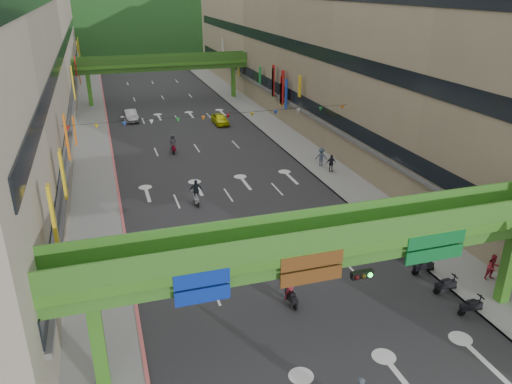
{
  "coord_description": "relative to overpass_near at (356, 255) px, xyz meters",
  "views": [
    {
      "loc": [
        -9.69,
        -12.72,
        17.0
      ],
      "look_at": [
        0.0,
        18.0,
        3.5
      ],
      "focal_mm": 35.0,
      "sensor_mm": 36.0,
      "label": 1
    }
  ],
  "objects": [
    {
      "name": "road_slab",
      "position": [
        -0.93,
        44.62,
        -5.2
      ],
      "size": [
        18.0,
        140.0,
        0.02
      ],
      "primitive_type": "cube",
      "color": "#28282B",
      "rests_on": "ground"
    },
    {
      "name": "sidewalk_left",
      "position": [
        -11.93,
        44.62,
        -5.13
      ],
      "size": [
        4.0,
        140.0,
        0.15
      ],
      "primitive_type": "cube",
      "color": "gray",
      "rests_on": "ground"
    },
    {
      "name": "sidewalk_right",
      "position": [
        10.07,
        44.62,
        -5.13
      ],
      "size": [
        4.0,
        140.0,
        0.15
      ],
      "primitive_type": "cube",
      "color": "gray",
      "rests_on": "ground"
    },
    {
      "name": "curb_left",
      "position": [
        -10.03,
        44.62,
        -5.12
      ],
      "size": [
        0.2,
        140.0,
        0.18
      ],
      "primitive_type": "cube",
      "color": "#CC5959",
      "rests_on": "ground"
    },
    {
      "name": "curb_right",
      "position": [
        8.17,
        44.62,
        -5.12
      ],
      "size": [
        0.2,
        140.0,
        0.18
      ],
      "primitive_type": "cube",
      "color": "gray",
      "rests_on": "ground"
    },
    {
      "name": "building_row_left",
      "position": [
        -19.86,
        44.62,
        4.25
      ],
      "size": [
        12.8,
        95.0,
        19.0
      ],
      "color": "#9E937F",
      "rests_on": "ground"
    },
    {
      "name": "building_row_right",
      "position": [
        18.0,
        44.62,
        4.25
      ],
      "size": [
        12.8,
        95.0,
        19.0
      ],
      "color": "gray",
      "rests_on": "ground"
    },
    {
      "name": "overpass_near",
      "position": [
        0.0,
        0.0,
        0.0
      ],
      "size": [
        28.0,
        12.27,
        7.1
      ],
      "color": "#4C9E2D",
      "rests_on": "ground"
    },
    {
      "name": "overpass_far",
      "position": [
        -0.93,
        59.62,
        0.2
      ],
      "size": [
        28.0,
        2.2,
        7.1
      ],
      "color": "#4C9E2D",
      "rests_on": "ground"
    },
    {
      "name": "hill_left",
      "position": [
        -15.93,
        154.62,
        -5.21
      ],
      "size": [
        168.0,
        140.0,
        112.0
      ],
      "primitive_type": "ellipsoid",
      "color": "#1C4419",
      "rests_on": "ground"
    },
    {
      "name": "hill_right",
      "position": [
        24.07,
        174.62,
        -5.21
      ],
      "size": [
        208.0,
        176.0,
        128.0
      ],
      "primitive_type": "ellipsoid",
      "color": "#1C4419",
      "rests_on": "ground"
    },
    {
      "name": "bunting_string",
      "position": [
        -0.93,
        24.62,
        0.75
      ],
      "size": [
        26.0,
        0.36,
        0.47
      ],
      "color": "black",
      "rests_on": "ground"
    },
    {
      "name": "scooter_rider_mid",
      "position": [
        -1.51,
        4.07,
        -4.15
      ],
      "size": [
        0.84,
        1.6,
        2.04
      ],
      "color": "black",
      "rests_on": "ground"
    },
    {
      "name": "scooter_rider_left",
      "position": [
        -3.96,
        19.47,
        -4.08
      ],
      "size": [
        1.13,
        1.6,
        2.21
      ],
      "color": "gray",
      "rests_on": "ground"
    },
    {
      "name": "scooter_rider_far",
      "position": [
        -3.69,
        33.72,
        -4.14
      ],
      "size": [
        0.88,
        1.6,
        2.09
      ],
      "color": "maroon",
      "rests_on": "ground"
    },
    {
      "name": "parked_scooter_row",
      "position": [
        7.63,
        4.62,
        -4.68
      ],
      "size": [
        1.6,
        9.35,
        1.08
      ],
      "color": "black",
      "rests_on": "ground"
    },
    {
      "name": "car_silver",
      "position": [
        -6.95,
        49.25,
        -4.47
      ],
      "size": [
        1.87,
        4.57,
        1.47
      ],
      "primitive_type": "imported",
      "rotation": [
        0.0,
        0.0,
        0.07
      ],
      "color": "#9C9BA2",
      "rests_on": "ground"
    },
    {
      "name": "car_yellow",
      "position": [
        3.98,
        43.81,
        -4.51
      ],
      "size": [
        1.83,
        4.16,
        1.39
      ],
      "primitive_type": "imported",
      "rotation": [
        0.0,
        0.0,
        0.05
      ],
      "color": "yellow",
      "rests_on": "ground"
    },
    {
      "name": "pedestrian_red",
      "position": [
        11.11,
        2.62,
        -4.37
      ],
      "size": [
        0.85,
        0.68,
        1.68
      ],
      "primitive_type": "imported",
      "rotation": [
        0.0,
        0.0,
        -0.05
      ],
      "color": "#A22232",
      "rests_on": "ground"
    },
    {
      "name": "pedestrian_dark",
      "position": [
        9.93,
        23.0,
        -4.36
      ],
      "size": [
        1.01,
        0.47,
        1.69
      ],
      "primitive_type": "imported",
      "rotation": [
        0.0,
        0.0,
        -0.06
      ],
      "color": "black",
      "rests_on": "ground"
    },
    {
      "name": "pedestrian_blue",
      "position": [
        9.74,
        24.84,
        -4.29
      ],
      "size": [
        1.01,
        0.86,
        1.83
      ],
      "primitive_type": "imported",
      "rotation": [
        0.0,
        0.0,
        2.7
      ],
      "color": "#354356",
      "rests_on": "ground"
    }
  ]
}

